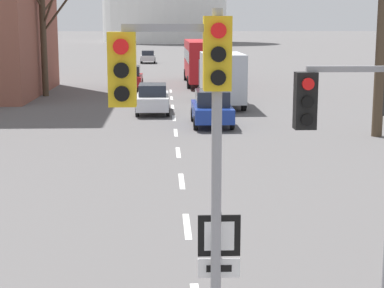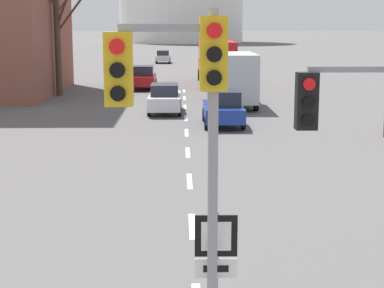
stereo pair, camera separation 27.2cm
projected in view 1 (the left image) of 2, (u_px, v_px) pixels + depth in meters
name	position (u px, v px, depth m)	size (l,w,h in m)	color
lane_stripe_2	(187.00, 226.00, 15.53)	(0.16, 2.00, 0.01)	silver
lane_stripe_3	(182.00, 181.00, 19.94)	(0.16, 2.00, 0.01)	silver
lane_stripe_4	(178.00, 152.00, 24.36)	(0.16, 2.00, 0.01)	silver
lane_stripe_5	(176.00, 133.00, 28.78)	(0.16, 2.00, 0.01)	silver
lane_stripe_6	(174.00, 118.00, 33.20)	(0.16, 2.00, 0.01)	silver
lane_stripe_7	(173.00, 107.00, 37.61)	(0.16, 2.00, 0.01)	silver
lane_stripe_8	(172.00, 98.00, 42.03)	(0.16, 2.00, 0.01)	silver
lane_stripe_9	(171.00, 91.00, 46.45)	(0.16, 2.00, 0.01)	silver
traffic_signal_centre_tall	(185.00, 104.00, 8.42)	(1.60, 0.34, 5.03)	gray
traffic_signal_near_right	(363.00, 117.00, 10.86)	(1.92, 0.34, 4.33)	gray
route_sign_post	(219.00, 261.00, 9.06)	(0.60, 0.08, 2.26)	gray
sedan_near_left	(153.00, 99.00, 34.90)	(1.79, 4.32, 1.60)	silver
sedan_near_right	(130.00, 78.00, 47.41)	(1.83, 4.31, 1.76)	maroon
sedan_mid_centre	(212.00, 108.00, 30.69)	(1.88, 4.32, 1.71)	navy
sedan_far_left	(148.00, 57.00, 78.83)	(1.79, 3.94, 1.54)	#B7B7BC
city_bus	(202.00, 59.00, 51.13)	(2.66, 10.80, 3.48)	red
delivery_truck	(221.00, 77.00, 37.86)	(2.44, 7.20, 3.14)	#333842
bare_tree_left_near	(45.00, 38.00, 42.48)	(2.90, 4.10, 7.81)	#473828
bare_tree_right_near	(380.00, 30.00, 27.17)	(3.08, 4.79, 9.51)	#473828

